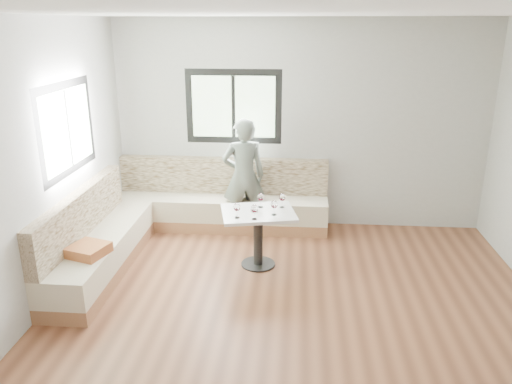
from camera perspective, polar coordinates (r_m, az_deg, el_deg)
room at (r=4.46m, az=3.99°, el=1.60°), size 5.01×5.01×2.81m
banquette at (r=6.47m, az=-9.45°, el=-3.18°), size 2.90×2.80×0.95m
table at (r=5.77m, az=0.25°, el=-3.81°), size 0.94×0.80×0.68m
person at (r=6.64m, az=-1.41°, el=1.79°), size 0.65×0.51×1.57m
olive_ramekin at (r=5.71m, az=-0.22°, el=-2.06°), size 0.09×0.09×0.03m
wine_glass_a at (r=5.49m, az=-2.19°, el=-1.80°), size 0.08×0.08×0.17m
wine_glass_b at (r=5.45m, az=-0.18°, el=-1.97°), size 0.08×0.08×0.17m
wine_glass_c at (r=5.57m, az=2.09°, el=-1.48°), size 0.08×0.08×0.17m
wine_glass_d at (r=5.80m, az=0.53°, el=-0.64°), size 0.08×0.08×0.17m
wine_glass_e at (r=5.80m, az=3.01°, el=-0.66°), size 0.08×0.08×0.17m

